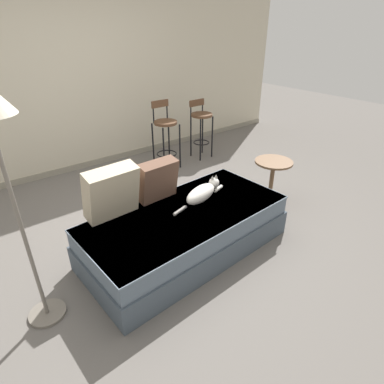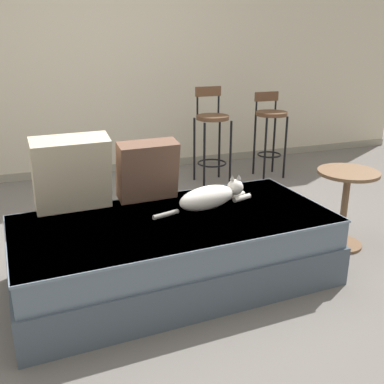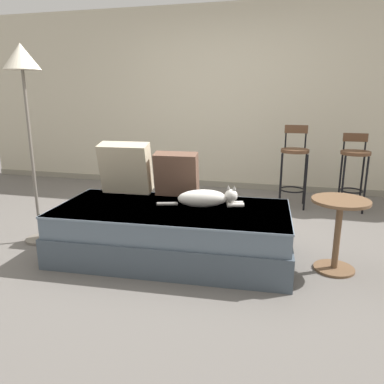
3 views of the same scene
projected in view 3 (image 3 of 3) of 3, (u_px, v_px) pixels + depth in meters
ground_plane at (185, 239)px, 3.66m from camera, size 16.00×16.00×0.00m
wall_back_panel at (226, 100)px, 5.44m from camera, size 8.00×0.10×2.60m
wall_baseboard_trim at (223, 184)px, 5.70m from camera, size 8.00×0.02×0.09m
couch at (172, 232)px, 3.23m from camera, size 2.04×1.05×0.44m
throw_pillow_corner at (126, 168)px, 3.57m from camera, size 0.49×0.29×0.50m
throw_pillow_middle at (176, 174)px, 3.48m from camera, size 0.41×0.23×0.42m
cat at (206, 198)px, 3.17m from camera, size 0.74×0.28×0.19m
bar_stool_near_window at (294, 161)px, 4.62m from camera, size 0.34×0.34×1.01m
bar_stool_by_doorway at (354, 163)px, 4.45m from camera, size 0.34×0.34×0.92m
side_table at (338, 225)px, 2.93m from camera, size 0.44×0.44×0.59m
floor_lamp at (23, 77)px, 3.25m from camera, size 0.32×0.32×1.80m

